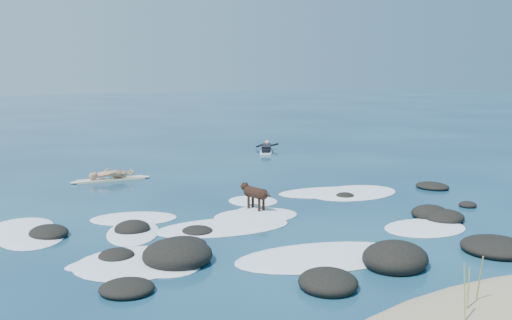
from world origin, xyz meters
TOP-DOWN VIEW (x-y plane):
  - ground at (0.00, 0.00)m, footprint 160.00×160.00m
  - reef_rocks at (-0.71, -2.71)m, footprint 13.46×7.70m
  - breaking_foam at (-1.26, -0.20)m, footprint 12.74×8.26m
  - standing_surfer_rig at (-2.58, 7.32)m, footprint 2.90×0.68m
  - paddling_surfer_rig at (6.10, 10.87)m, footprint 1.85×2.40m
  - dog at (-0.24, 0.86)m, footprint 0.51×1.26m

SIDE VIEW (x-z plane):
  - ground at x=0.00m, z-range 0.00..0.00m
  - breaking_foam at x=-1.26m, z-range -0.05..0.07m
  - reef_rocks at x=-0.71m, z-range -0.22..0.45m
  - paddling_surfer_rig at x=6.10m, z-range -0.07..0.38m
  - dog at x=-0.24m, z-range 0.13..0.94m
  - standing_surfer_rig at x=-2.58m, z-range -0.17..1.47m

